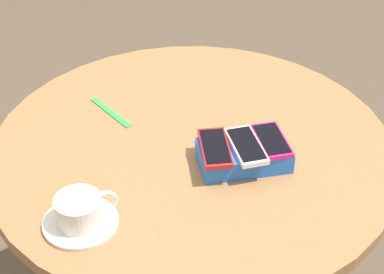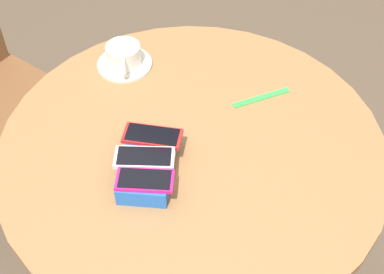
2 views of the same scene
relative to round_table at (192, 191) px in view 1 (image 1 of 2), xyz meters
The scene contains 8 objects.
round_table is the anchor object (origin of this frame).
phone_box 0.21m from the round_table, 152.11° to the left, with size 0.21×0.15×0.04m.
phone_magenta 0.26m from the round_table, 167.09° to the left, with size 0.09×0.13×0.01m.
phone_white 0.23m from the round_table, 151.39° to the left, with size 0.10×0.14×0.01m.
phone_red 0.21m from the round_table, 125.76° to the left, with size 0.08×0.14×0.01m.
saucer 0.36m from the round_table, 53.63° to the left, with size 0.15×0.15×0.01m, color silver.
coffee_cup 0.38m from the round_table, 53.86° to the left, with size 0.12×0.09×0.06m.
lanyard_strap 0.27m from the round_table, 28.58° to the right, with size 0.16×0.02×0.00m, color green.
Camera 1 is at (-0.08, 1.15, 1.62)m, focal length 60.00 mm.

